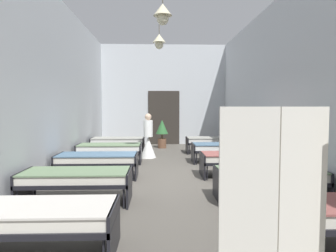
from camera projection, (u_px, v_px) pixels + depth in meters
name	position (u px, v px, depth m)	size (l,w,h in m)	color
ground_plane	(170.00, 179.00, 7.36)	(6.15, 13.58, 0.10)	#59544C
room_shell	(168.00, 87.00, 8.47)	(5.95, 13.18, 4.47)	silver
bed_left_row_0	(32.00, 217.00, 3.48)	(1.90, 0.84, 0.57)	black
bed_right_row_0	(328.00, 213.00, 3.60)	(1.90, 0.84, 0.57)	black
bed_left_row_1	(76.00, 178.00, 5.37)	(1.90, 0.84, 0.57)	black
bed_right_row_1	(269.00, 177.00, 5.49)	(1.90, 0.84, 0.57)	black
bed_left_row_2	(97.00, 159.00, 7.27)	(1.90, 0.84, 0.57)	black
bed_right_row_2	(240.00, 159.00, 7.39)	(1.90, 0.84, 0.57)	black
bed_left_row_3	(110.00, 149.00, 9.16)	(1.90, 0.84, 0.57)	black
bed_right_row_3	(223.00, 148.00, 9.28)	(1.90, 0.84, 0.57)	black
bed_left_row_4	(118.00, 141.00, 11.06)	(1.90, 0.84, 0.57)	black
bed_right_row_4	(212.00, 141.00, 11.18)	(1.90, 0.84, 0.57)	black
nurse_near_aisle	(148.00, 142.00, 10.12)	(0.52, 0.52, 1.49)	white
potted_plant	(162.00, 131.00, 12.49)	(0.50, 0.50, 1.16)	brown
privacy_screen	(304.00, 224.00, 2.21)	(1.23, 0.26, 1.70)	silver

